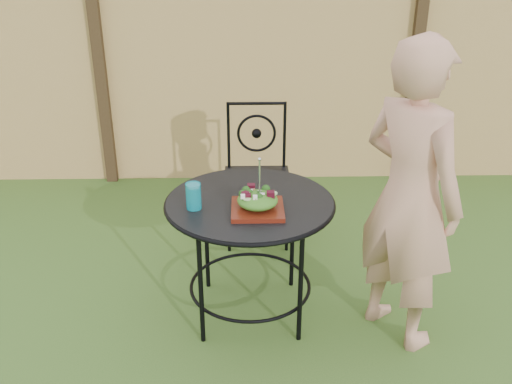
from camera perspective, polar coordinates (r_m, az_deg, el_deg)
ground at (r=3.28m, az=1.23°, el=-13.94°), size 60.00×60.00×0.00m
fence at (r=4.87m, az=0.23°, el=11.86°), size 8.00×0.12×1.90m
patio_table at (r=3.12m, az=-0.62°, el=-3.13°), size 0.92×0.92×0.72m
patio_chair at (r=4.02m, az=0.11°, el=2.24°), size 0.46×0.46×0.95m
diner at (r=2.98m, az=15.09°, el=-0.52°), size 0.67×0.72×1.64m
salad_plate at (r=2.94m, az=0.15°, el=-1.72°), size 0.27×0.27×0.02m
salad at (r=2.92m, az=0.16°, el=-0.81°), size 0.21×0.21×0.08m
fork at (r=2.86m, az=0.36°, el=1.53°), size 0.01×0.01×0.18m
drinking_glass at (r=2.97m, az=-6.26°, el=-0.41°), size 0.08×0.08×0.14m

